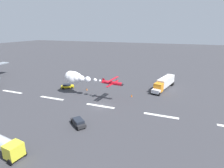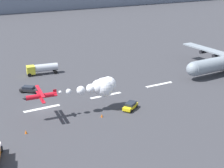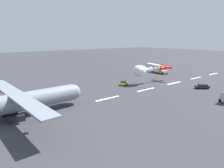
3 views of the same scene
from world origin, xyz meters
The scene contains 13 objects.
ground_plane centered at (0.00, 0.00, 0.00)m, with size 440.00×440.00×0.00m, color #38383D.
runway_stripe_1 centered at (-31.17, 0.00, 0.01)m, with size 8.00×0.90×0.01m, color white.
runway_stripe_2 centered at (-15.58, 0.00, 0.01)m, with size 8.00×0.90×0.01m, color white.
runway_stripe_3 centered at (0.00, 0.00, 0.01)m, with size 8.00×0.90×0.01m, color white.
runway_stripe_4 centered at (15.58, 0.00, 0.01)m, with size 8.00×0.90×0.01m, color white.
runway_stripe_5 centered at (31.17, 0.00, 0.01)m, with size 8.00×0.90×0.01m, color white.
cargo_transport_plane centered at (52.99, -1.24, 3.34)m, with size 28.46×34.44×11.14m.
stunt_biplane_red centered at (10.95, -6.27, 5.05)m, with size 19.75×6.88×4.18m.
semi_truck_orange centered at (-14.29, -20.56, 2.13)m, with size 6.48×14.81×3.70m.
followme_car_yellow centered at (16.59, -9.48, 0.81)m, with size 4.51×3.82×1.52m.
airport_staff_sedan centered at (0.17, 10.71, 0.81)m, with size 4.62×4.16×1.52m.
traffic_cone_near centered at (-5.98, -9.48, 0.38)m, with size 0.44×0.44×0.75m, color orange.
traffic_cone_far centered at (9.44, -10.02, 0.38)m, with size 0.44×0.44×0.75m, color orange.
Camera 3 is at (63.64, 42.07, 16.19)m, focal length 32.27 mm.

